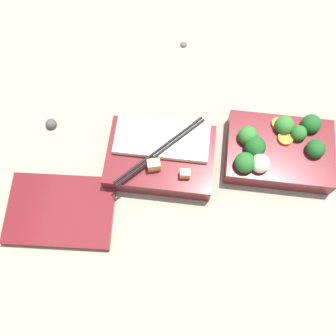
{
  "coord_description": "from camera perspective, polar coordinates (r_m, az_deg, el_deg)",
  "views": [
    {
      "loc": [
        0.07,
        0.33,
        0.77
      ],
      "look_at": [
        0.1,
        0.04,
        0.05
      ],
      "focal_mm": 42.0,
      "sensor_mm": 36.0,
      "label": 1
    }
  ],
  "objects": [
    {
      "name": "bento_tray_rice",
      "position": [
        0.81,
        -1.06,
        1.81
      ],
      "size": [
        0.22,
        0.17,
        0.07
      ],
      "color": "maroon",
      "rests_on": "ground_plane"
    },
    {
      "name": "pebble_1",
      "position": [
        0.9,
        -16.6,
        6.13
      ],
      "size": [
        0.02,
        0.02,
        0.02
      ],
      "primitive_type": "sphere",
      "color": "#474442",
      "rests_on": "ground_plane"
    },
    {
      "name": "bento_tray_vegetable",
      "position": [
        0.84,
        15.65,
        2.6
      ],
      "size": [
        0.22,
        0.15,
        0.08
      ],
      "color": "maroon",
      "rests_on": "ground_plane"
    },
    {
      "name": "bento_lid",
      "position": [
        0.82,
        -15.32,
        -5.97
      ],
      "size": [
        0.22,
        0.16,
        0.01
      ],
      "primitive_type": "cube",
      "rotation": [
        0.0,
        0.0,
        0.06
      ],
      "color": "maroon",
      "rests_on": "ground_plane"
    },
    {
      "name": "ground_plane",
      "position": [
        0.84,
        7.36,
        0.84
      ],
      "size": [
        3.0,
        3.0,
        0.0
      ],
      "primitive_type": "plane",
      "color": "gray"
    },
    {
      "name": "pebble_0",
      "position": [
        0.98,
        2.27,
        17.56
      ],
      "size": [
        0.02,
        0.02,
        0.02
      ],
      "primitive_type": "sphere",
      "color": "#595651",
      "rests_on": "ground_plane"
    }
  ]
}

